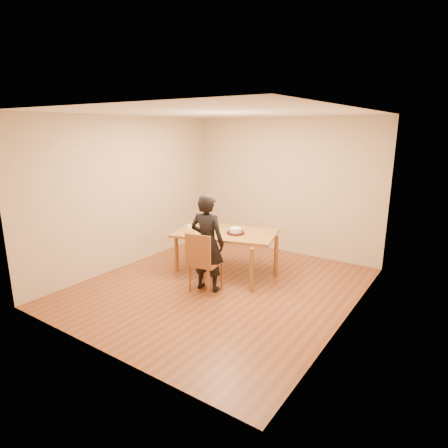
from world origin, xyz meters
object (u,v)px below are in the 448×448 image
Objects in this scene: dining_chair at (206,263)px; person at (207,243)px; cake_plate at (236,233)px; dining_table at (226,233)px; cake at (236,230)px.

person reaches higher than dining_chair.
dining_chair is at bearing 81.66° from person.
person is (-0.05, -0.74, 0.00)m from cake_plate.
dining_chair is (0.15, -0.78, -0.28)m from dining_table.
dining_table is 1.11× the size of person.
cake_plate is (0.05, 0.78, 0.31)m from dining_chair.
person is (0.15, -0.73, 0.04)m from dining_table.
cake is 0.74m from person.
dining_chair is at bearing -93.69° from cake.
dining_chair is 2.15× the size of cake.
person is at bearing -93.92° from cake.
dining_chair is 1.36× the size of cake_plate.
cake is (0.05, 0.78, 0.36)m from dining_chair.
person reaches higher than dining_table.
cake_plate is 0.74m from person.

